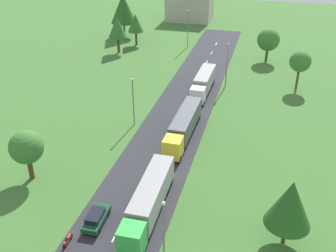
# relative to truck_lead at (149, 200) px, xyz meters

# --- Properties ---
(road) EXTENTS (10.00, 140.00, 0.06)m
(road) POSITION_rel_truck_lead_xyz_m (-2.47, 8.58, -2.13)
(road) COLOR #2B2B30
(road) RESTS_ON ground
(lane_marking_centre) EXTENTS (0.16, 122.19, 0.01)m
(lane_marking_centre) POSITION_rel_truck_lead_xyz_m (-2.47, 6.04, -2.09)
(lane_marking_centre) COLOR white
(lane_marking_centre) RESTS_ON road
(truck_lead) EXTENTS (2.68, 13.86, 3.64)m
(truck_lead) POSITION_rel_truck_lead_xyz_m (0.00, 0.00, 0.00)
(truck_lead) COLOR green
(truck_lead) RESTS_ON road
(truck_second) EXTENTS (2.71, 14.50, 3.52)m
(truck_second) POSITION_rel_truck_lead_xyz_m (-0.11, 17.69, -0.06)
(truck_second) COLOR yellow
(truck_second) RESTS_ON road
(truck_third) EXTENTS (2.67, 12.22, 3.69)m
(truck_third) POSITION_rel_truck_lead_xyz_m (-0.20, 34.53, -0.01)
(truck_third) COLOR white
(truck_third) RESTS_ON road
(car_second) EXTENTS (1.98, 4.46, 1.53)m
(car_second) POSITION_rel_truck_lead_xyz_m (-5.10, -2.78, -1.30)
(car_second) COLOR #19472D
(car_second) RESTS_ON road
(motorcycle_courier) EXTENTS (0.28, 1.94, 0.91)m
(motorcycle_courier) POSITION_rel_truck_lead_xyz_m (-6.71, -6.29, -1.62)
(motorcycle_courier) COLOR black
(motorcycle_courier) RESTS_ON road
(lamppost_lead) EXTENTS (0.36, 0.36, 8.80)m
(lamppost_lead) POSITION_rel_truck_lead_xyz_m (3.79, -7.61, 2.72)
(lamppost_lead) COLOR slate
(lamppost_lead) RESTS_ON ground
(lamppost_second) EXTENTS (0.36, 0.36, 7.85)m
(lamppost_second) POSITION_rel_truck_lead_xyz_m (-8.55, 19.62, 2.24)
(lamppost_second) COLOR slate
(lamppost_second) RESTS_ON ground
(lamppost_third) EXTENTS (0.36, 0.36, 8.65)m
(lamppost_third) POSITION_rel_truck_lead_xyz_m (3.39, 38.49, 2.65)
(lamppost_third) COLOR slate
(lamppost_third) RESTS_ON ground
(lamppost_fourth) EXTENTS (0.36, 0.36, 9.15)m
(lamppost_fourth) POSITION_rel_truck_lead_xyz_m (-8.96, 61.10, 2.90)
(lamppost_fourth) COLOR slate
(lamppost_fourth) RESTS_ON ground
(tree_oak) EXTENTS (4.35, 4.35, 8.52)m
(tree_oak) POSITION_rel_truck_lead_xyz_m (-23.89, 52.77, 3.90)
(tree_oak) COLOR #513823
(tree_oak) RESTS_ON ground
(tree_birch) EXTENTS (3.94, 3.94, 7.37)m
(tree_birch) POSITION_rel_truck_lead_xyz_m (16.51, 41.18, 3.20)
(tree_birch) COLOR #513823
(tree_birch) RESTS_ON ground
(tree_maple) EXTENTS (4.91, 4.91, 7.29)m
(tree_maple) POSITION_rel_truck_lead_xyz_m (10.28, 55.72, 2.65)
(tree_maple) COLOR #513823
(tree_maple) RESTS_ON ground
(tree_pine) EXTENTS (6.68, 6.68, 11.08)m
(tree_pine) POSITION_rel_truck_lead_xyz_m (-27.22, 65.78, 5.23)
(tree_pine) COLOR #513823
(tree_pine) RESTS_ON ground
(tree_elm) EXTENTS (3.93, 3.93, 7.66)m
(tree_elm) POSITION_rel_truck_lead_xyz_m (-21.83, 59.67, 3.29)
(tree_elm) COLOR #513823
(tree_elm) RESTS_ON ground
(tree_ash) EXTENTS (4.60, 4.60, 7.62)m
(tree_ash) POSITION_rel_truck_lead_xyz_m (14.45, -0.39, 2.91)
(tree_ash) COLOR #513823
(tree_ash) RESTS_ON ground
(tree_lime) EXTENTS (4.20, 4.20, 6.70)m
(tree_lime) POSITION_rel_truck_lead_xyz_m (-16.40, 2.85, 2.39)
(tree_lime) COLOR #513823
(tree_lime) RESTS_ON ground
(distant_building) EXTENTS (13.29, 10.06, 8.52)m
(distant_building) POSITION_rel_truck_lead_xyz_m (-14.27, 88.30, 2.10)
(distant_building) COLOR #B2A899
(distant_building) RESTS_ON ground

